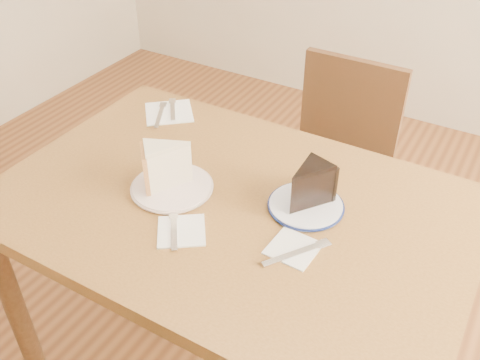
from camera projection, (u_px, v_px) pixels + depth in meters
name	position (u px, v px, depth m)	size (l,w,h in m)	color
table	(231.00, 230.00, 1.42)	(1.20, 0.80, 0.75)	#4D3215
chair_far	(330.00, 173.00, 1.91)	(0.43, 0.43, 0.86)	black
plate_cream	(172.00, 187.00, 1.39)	(0.21, 0.21, 0.01)	silver
plate_navy	(306.00, 206.00, 1.33)	(0.18, 0.18, 0.01)	white
carrot_cake	(170.00, 166.00, 1.36)	(0.08, 0.12, 0.11)	beige
chocolate_cake	(306.00, 189.00, 1.30)	(0.08, 0.11, 0.10)	black
napkin_cream	(181.00, 231.00, 1.26)	(0.11, 0.11, 0.00)	white
napkin_navy	(293.00, 248.00, 1.22)	(0.11, 0.11, 0.00)	white
napkin_spare	(169.00, 112.00, 1.72)	(0.15, 0.15, 0.00)	white
fork_cream	(174.00, 230.00, 1.26)	(0.01, 0.14, 0.00)	silver
knife_navy	(296.00, 253.00, 1.20)	(0.02, 0.17, 0.00)	silver
fork_spare	(173.00, 109.00, 1.72)	(0.01, 0.14, 0.00)	white
knife_spare	(160.00, 115.00, 1.69)	(0.01, 0.16, 0.00)	silver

